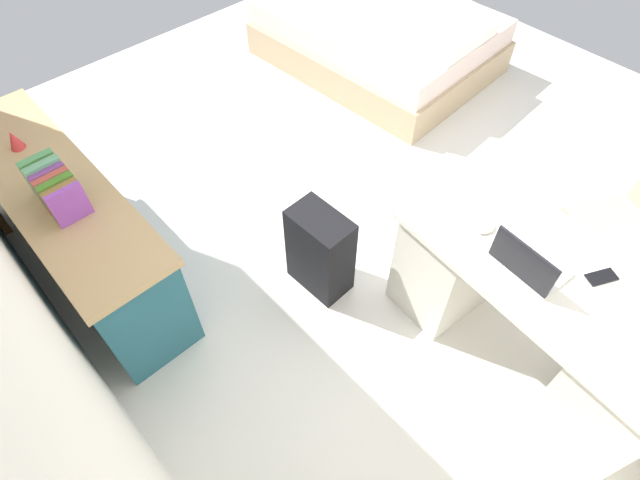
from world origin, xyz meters
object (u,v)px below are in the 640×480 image
(laptop, at_px, (528,263))
(computer_mouse, at_px, (486,228))
(office_chair, at_px, (626,237))
(figurine_small, at_px, (14,140))
(credenza, at_px, (75,228))
(cell_phone_near_laptop, at_px, (602,277))
(suitcase_black, at_px, (320,252))
(bed, at_px, (379,37))
(desk, at_px, (530,314))

(laptop, relative_size, computer_mouse, 3.29)
(office_chair, xyz_separation_m, figurine_small, (2.56, 2.21, 0.37))
(laptop, bearing_deg, office_chair, -102.76)
(figurine_small, bearing_deg, credenza, -179.76)
(office_chair, relative_size, cell_phone_near_laptop, 6.91)
(computer_mouse, bearing_deg, cell_phone_near_laptop, -158.62)
(suitcase_black, distance_m, cell_phone_near_laptop, 1.41)
(bed, distance_m, cell_phone_near_laptop, 3.02)
(desk, height_order, bed, desk)
(credenza, bearing_deg, figurine_small, 0.24)
(computer_mouse, bearing_deg, desk, -171.28)
(office_chair, relative_size, credenza, 0.52)
(figurine_small, bearing_deg, office_chair, -139.27)
(office_chair, xyz_separation_m, suitcase_black, (1.15, 1.24, -0.13))
(credenza, bearing_deg, bed, -83.01)
(bed, bearing_deg, office_chair, 163.41)
(credenza, xyz_separation_m, figurine_small, (0.37, 0.00, 0.42))
(cell_phone_near_laptop, height_order, figurine_small, figurine_small)
(desk, xyz_separation_m, laptop, (0.11, 0.09, 0.40))
(credenza, bearing_deg, cell_phone_near_laptop, -145.59)
(desk, distance_m, laptop, 0.43)
(bed, height_order, cell_phone_near_laptop, cell_phone_near_laptop)
(laptop, bearing_deg, suitcase_black, 21.12)
(desk, bearing_deg, office_chair, -96.58)
(office_chair, distance_m, suitcase_black, 1.70)
(office_chair, xyz_separation_m, credenza, (2.19, 2.20, -0.05))
(cell_phone_near_laptop, bearing_deg, computer_mouse, 42.38)
(credenza, bearing_deg, office_chair, -134.82)
(office_chair, bearing_deg, suitcase_black, 47.29)
(credenza, height_order, suitcase_black, credenza)
(computer_mouse, relative_size, figurine_small, 0.91)
(credenza, bearing_deg, suitcase_black, -137.34)
(bed, distance_m, suitcase_black, 2.45)
(computer_mouse, xyz_separation_m, figurine_small, (2.11, 1.39, 0.03))
(bed, bearing_deg, suitcase_black, 125.04)
(laptop, xyz_separation_m, cell_phone_near_laptop, (-0.26, -0.21, -0.04))
(computer_mouse, bearing_deg, credenza, 44.06)
(bed, bearing_deg, laptop, 145.18)
(desk, height_order, cell_phone_near_laptop, cell_phone_near_laptop)
(desk, height_order, suitcase_black, desk)
(suitcase_black, bearing_deg, desk, -158.63)
(figurine_small, bearing_deg, cell_phone_near_laptop, -149.52)
(desk, relative_size, computer_mouse, 14.95)
(laptop, bearing_deg, computer_mouse, -14.36)
(computer_mouse, bearing_deg, bed, -31.49)
(bed, xyz_separation_m, cell_phone_near_laptop, (-2.61, 1.43, 0.51))
(credenza, xyz_separation_m, laptop, (-1.99, -1.33, 0.43))
(office_chair, bearing_deg, figurine_small, 40.73)
(laptop, bearing_deg, credenza, 33.67)
(credenza, relative_size, laptop, 5.47)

